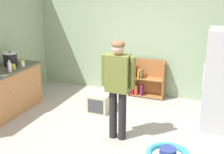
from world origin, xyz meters
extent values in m
plane|color=#A4A09B|center=(0.00, 0.00, 0.00)|extent=(12.00, 12.00, 0.00)
cube|color=#98B28C|center=(0.00, 2.33, 1.35)|extent=(5.20, 0.06, 2.70)
cube|color=#98B08A|center=(-2.63, 0.80, 1.35)|extent=(0.06, 2.99, 2.70)
sphere|color=silver|center=(-1.89, 0.06, 0.56)|extent=(0.04, 0.04, 0.04)
sphere|color=silver|center=(-1.89, 0.70, 0.56)|extent=(0.04, 0.04, 0.04)
cylinder|color=silver|center=(1.44, 0.94, 0.98)|extent=(0.02, 0.02, 0.50)
cube|color=#333333|center=(1.45, 1.11, 1.28)|extent=(0.01, 0.67, 0.01)
cube|color=#A36C38|center=(-0.23, 2.11, 0.42)|extent=(0.02, 0.28, 0.85)
cube|color=#A36C38|center=(0.55, 2.11, 0.42)|extent=(0.02, 0.28, 0.85)
cube|color=#A86636|center=(0.16, 2.24, 0.42)|extent=(0.80, 0.02, 0.85)
cube|color=#A36C38|center=(0.16, 2.11, 0.03)|extent=(0.76, 0.24, 0.02)
cube|color=#A36C38|center=(0.16, 2.11, 0.43)|extent=(0.76, 0.24, 0.02)
cube|color=purple|center=(-0.19, 2.08, 0.14)|extent=(0.02, 0.17, 0.20)
cube|color=#32549C|center=(-0.19, 2.08, 0.55)|extent=(0.03, 0.17, 0.22)
cube|color=red|center=(-0.14, 2.08, 0.12)|extent=(0.03, 0.17, 0.17)
cube|color=#2658A4|center=(-0.14, 2.08, 0.57)|extent=(0.03, 0.17, 0.26)
cube|color=red|center=(-0.08, 2.08, 0.15)|extent=(0.03, 0.17, 0.21)
cube|color=red|center=(-0.09, 2.08, 0.57)|extent=(0.03, 0.17, 0.26)
cube|color=orange|center=(-0.06, 2.08, 0.14)|extent=(0.02, 0.17, 0.19)
cube|color=gold|center=(-0.01, 2.08, 0.53)|extent=(0.03, 0.17, 0.17)
cube|color=#8D3189|center=(0.06, 2.08, 0.15)|extent=(0.03, 0.17, 0.23)
cube|color=#776146|center=(0.05, 2.08, 0.55)|extent=(0.03, 0.17, 0.20)
cylinder|color=#252225|center=(0.12, 0.11, 0.42)|extent=(0.13, 0.13, 0.84)
cylinder|color=#252225|center=(0.28, 0.11, 0.42)|extent=(0.13, 0.13, 0.84)
cube|color=olive|center=(0.20, 0.11, 1.14)|extent=(0.38, 0.22, 0.60)
cylinder|color=olive|center=(-0.04, 0.11, 1.17)|extent=(0.09, 0.09, 0.51)
cylinder|color=olive|center=(0.44, 0.11, 1.17)|extent=(0.09, 0.09, 0.51)
sphere|color=#D8AC90|center=(0.20, 0.11, 1.54)|extent=(0.20, 0.20, 0.20)
ellipsoid|color=brown|center=(0.20, 0.11, 1.60)|extent=(0.21, 0.21, 0.13)
cylinder|color=navy|center=(1.15, -0.45, 0.27)|extent=(0.23, 0.23, 0.10)
cylinder|color=silver|center=(1.04, -0.26, 0.13)|extent=(0.02, 0.02, 0.18)
cube|color=beige|center=(-0.52, 1.07, 0.18)|extent=(0.42, 0.54, 0.36)
cube|color=#424247|center=(-0.52, 0.80, 0.18)|extent=(0.32, 0.01, 0.27)
cylinder|color=black|center=(-2.25, 0.55, 1.02)|extent=(0.27, 0.27, 0.25)
cylinder|color=silver|center=(-2.25, 0.55, 1.16)|extent=(0.27, 0.27, 0.02)
sphere|color=black|center=(-2.25, 0.55, 1.18)|extent=(0.03, 0.03, 0.03)
ellipsoid|color=gold|center=(-2.22, 0.85, 0.93)|extent=(0.11, 0.15, 0.04)
ellipsoid|color=gold|center=(-2.21, 0.85, 0.93)|extent=(0.07, 0.16, 0.04)
ellipsoid|color=gold|center=(-2.19, 0.85, 0.93)|extent=(0.07, 0.16, 0.04)
ellipsoid|color=yellow|center=(-2.18, 0.85, 0.93)|extent=(0.11, 0.15, 0.04)
cylinder|color=silver|center=(-1.98, 0.18, 0.99)|extent=(0.07, 0.07, 0.18)
cylinder|color=silver|center=(-1.98, 0.18, 1.10)|extent=(0.03, 0.03, 0.05)
cylinder|color=black|center=(-1.98, 0.18, 1.14)|extent=(0.04, 0.04, 0.02)
cylinder|color=white|center=(-1.99, 0.58, 0.95)|extent=(0.08, 0.08, 0.09)
cylinder|color=yellow|center=(-2.05, 0.37, 0.95)|extent=(0.08, 0.08, 0.09)
camera|label=1|loc=(1.73, -4.10, 2.52)|focal=47.83mm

